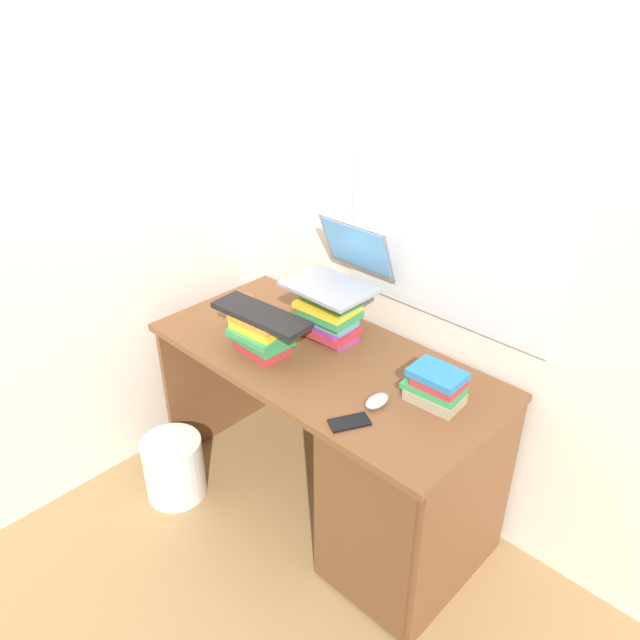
# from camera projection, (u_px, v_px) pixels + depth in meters

# --- Properties ---
(ground_plane) EXTENTS (6.00, 6.00, 0.00)m
(ground_plane) POSITION_uv_depth(u_px,v_px,m) (322.00, 497.00, 2.79)
(ground_plane) COLOR #9E7A4C
(wall_back) EXTENTS (6.00, 0.06, 2.60)m
(wall_back) POSITION_uv_depth(u_px,v_px,m) (392.00, 201.00, 2.38)
(wall_back) COLOR silver
(wall_back) RESTS_ON ground
(wall_left) EXTENTS (0.05, 6.00, 2.60)m
(wall_left) POSITION_uv_depth(u_px,v_px,m) (176.00, 176.00, 2.68)
(wall_left) COLOR beige
(wall_left) RESTS_ON ground
(desk) EXTENTS (1.43, 0.67, 0.76)m
(desk) POSITION_uv_depth(u_px,v_px,m) (387.00, 471.00, 2.35)
(desk) COLOR brown
(desk) RESTS_ON ground
(book_stack_tall) EXTENTS (0.25, 0.20, 0.23)m
(book_stack_tall) POSITION_uv_depth(u_px,v_px,m) (329.00, 314.00, 2.48)
(book_stack_tall) COLOR #8C338C
(book_stack_tall) RESTS_ON desk
(book_stack_keyboard_riser) EXTENTS (0.24, 0.22, 0.15)m
(book_stack_keyboard_riser) POSITION_uv_depth(u_px,v_px,m) (262.00, 334.00, 2.41)
(book_stack_keyboard_riser) COLOR #B22D33
(book_stack_keyboard_riser) RESTS_ON desk
(book_stack_side) EXTENTS (0.22, 0.16, 0.12)m
(book_stack_side) POSITION_uv_depth(u_px,v_px,m) (436.00, 387.00, 2.14)
(book_stack_side) COLOR gray
(book_stack_side) RESTS_ON desk
(laptop) EXTENTS (0.34, 0.33, 0.24)m
(laptop) POSITION_uv_depth(u_px,v_px,m) (341.00, 270.00, 2.43)
(laptop) COLOR gray
(laptop) RESTS_ON book_stack_tall
(keyboard) EXTENTS (0.43, 0.17, 0.02)m
(keyboard) POSITION_uv_depth(u_px,v_px,m) (261.00, 315.00, 2.37)
(keyboard) COLOR black
(keyboard) RESTS_ON book_stack_keyboard_riser
(computer_mouse) EXTENTS (0.06, 0.10, 0.04)m
(computer_mouse) POSITION_uv_depth(u_px,v_px,m) (377.00, 401.00, 2.13)
(computer_mouse) COLOR #A5A8AD
(computer_mouse) RESTS_ON desk
(mug) EXTENTS (0.11, 0.08, 0.09)m
(mug) POSITION_uv_depth(u_px,v_px,m) (246.00, 306.00, 2.68)
(mug) COLOR #B23F33
(mug) RESTS_ON desk
(cell_phone) EXTENTS (0.12, 0.15, 0.01)m
(cell_phone) POSITION_uv_depth(u_px,v_px,m) (349.00, 422.00, 2.05)
(cell_phone) COLOR black
(cell_phone) RESTS_ON desk
(wastebasket) EXTENTS (0.26, 0.26, 0.29)m
(wastebasket) POSITION_uv_depth(u_px,v_px,m) (174.00, 467.00, 2.74)
(wastebasket) COLOR silver
(wastebasket) RESTS_ON ground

